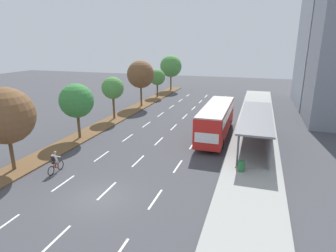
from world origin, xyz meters
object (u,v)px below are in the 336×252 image
at_px(median_tree_nearest, 5,116).
at_px(median_tree_farthest, 171,66).
at_px(median_tree_second, 77,101).
at_px(median_tree_third, 113,88).
at_px(cyclist, 55,163).
at_px(median_tree_fourth, 141,74).
at_px(bus_shelter, 259,127).
at_px(trash_bin, 241,166).
at_px(median_tree_fifth, 157,77).
at_px(bus, 216,118).

bearing_deg(median_tree_nearest, median_tree_farthest, 89.69).
distance_m(median_tree_second, median_tree_third, 8.15).
relative_size(cyclist, median_tree_second, 0.32).
bearing_deg(median_tree_nearest, median_tree_fourth, 88.95).
bearing_deg(median_tree_fourth, bus_shelter, -35.78).
bearing_deg(cyclist, median_tree_third, 101.92).
relative_size(cyclist, median_tree_farthest, 0.26).
distance_m(median_tree_nearest, trash_bin, 18.08).
xyz_separation_m(median_tree_third, median_tree_fourth, (0.39, 8.14, 0.90)).
distance_m(bus_shelter, median_tree_second, 18.14).
xyz_separation_m(median_tree_second, median_tree_fourth, (0.06, 16.29, 0.96)).
bearing_deg(median_tree_second, cyclist, -68.32).
height_order(median_tree_nearest, median_tree_third, median_tree_nearest).
xyz_separation_m(median_tree_nearest, trash_bin, (16.96, 4.96, -3.86)).
bearing_deg(median_tree_third, median_tree_fifth, 89.59).
bearing_deg(median_tree_fourth, median_tree_second, -90.20).
bearing_deg(median_tree_fifth, trash_bin, -58.71).
xyz_separation_m(cyclist, median_tree_fifth, (-3.17, 31.85, 2.85)).
height_order(bus_shelter, trash_bin, bus_shelter).
bearing_deg(bus_shelter, cyclist, -143.09).
bearing_deg(bus, median_tree_fifth, 124.99).
distance_m(bus, median_tree_third, 14.19).
relative_size(median_tree_third, median_tree_farthest, 0.77).
height_order(bus, cyclist, bus).
bearing_deg(trash_bin, cyclist, -162.72).
relative_size(median_tree_fourth, trash_bin, 8.17).
bearing_deg(median_tree_second, bus, 20.63).
xyz_separation_m(median_tree_farthest, trash_bin, (16.74, -35.76, -4.38)).
height_order(bus_shelter, median_tree_fourth, median_tree_fourth).
distance_m(median_tree_third, trash_bin, 20.64).
distance_m(bus_shelter, median_tree_fifth, 27.49).
height_order(median_tree_fourth, median_tree_farthest, median_tree_farthest).
bearing_deg(median_tree_fourth, trash_bin, -49.71).
height_order(median_tree_fourth, median_tree_fifth, median_tree_fourth).
height_order(bus_shelter, median_tree_third, median_tree_third).
bearing_deg(median_tree_fifth, bus, -55.01).
bearing_deg(median_tree_third, median_tree_second, -87.63).
height_order(median_tree_third, median_tree_fourth, median_tree_fourth).
distance_m(cyclist, median_tree_nearest, 5.00).
relative_size(bus_shelter, trash_bin, 15.31).
bearing_deg(bus, median_tree_fourth, 139.76).
distance_m(median_tree_fifth, median_tree_farthest, 8.25).
height_order(median_tree_third, median_tree_farthest, median_tree_farthest).
height_order(median_tree_nearest, median_tree_fourth, median_tree_fourth).
distance_m(bus, median_tree_second, 14.41).
relative_size(bus, median_tree_fifth, 2.27).
xyz_separation_m(median_tree_fourth, trash_bin, (16.51, -19.47, -4.40)).
relative_size(bus_shelter, cyclist, 7.15).
relative_size(median_tree_nearest, median_tree_second, 1.15).
height_order(median_tree_third, median_tree_fifth, median_tree_third).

